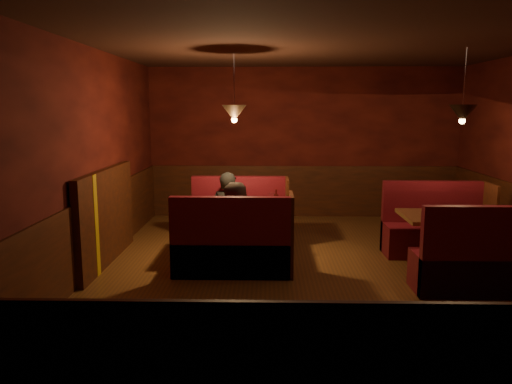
{
  "coord_description": "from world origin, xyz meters",
  "views": [
    {
      "loc": [
        -0.72,
        -6.25,
        2.11
      ],
      "look_at": [
        -0.87,
        0.68,
        0.95
      ],
      "focal_mm": 35.0,
      "sensor_mm": 36.0,
      "label": 1
    }
  ],
  "objects_px": {
    "main_bench_far": "(240,222)",
    "second_bench_far": "(435,231)",
    "main_bench_near": "(234,250)",
    "diner_a": "(228,198)",
    "second_bench_near": "(482,266)",
    "main_table": "(236,218)",
    "second_table": "(455,230)",
    "diner_b": "(238,214)"
  },
  "relations": [
    {
      "from": "main_table",
      "to": "main_bench_near",
      "type": "bearing_deg",
      "value": -88.94
    },
    {
      "from": "main_bench_far",
      "to": "second_table",
      "type": "height_order",
      "value": "main_bench_far"
    },
    {
      "from": "main_table",
      "to": "main_bench_near",
      "type": "xyz_separation_m",
      "value": [
        0.01,
        -0.79,
        -0.24
      ]
    },
    {
      "from": "second_bench_near",
      "to": "main_bench_near",
      "type": "bearing_deg",
      "value": 168.31
    },
    {
      "from": "main_table",
      "to": "diner_a",
      "type": "relative_size",
      "value": 0.93
    },
    {
      "from": "main_table",
      "to": "diner_b",
      "type": "distance_m",
      "value": 0.65
    },
    {
      "from": "diner_a",
      "to": "second_table",
      "type": "bearing_deg",
      "value": 169.95
    },
    {
      "from": "second_table",
      "to": "main_bench_far",
      "type": "bearing_deg",
      "value": 154.27
    },
    {
      "from": "main_bench_far",
      "to": "main_bench_near",
      "type": "height_order",
      "value": "same"
    },
    {
      "from": "second_bench_near",
      "to": "main_bench_far",
      "type": "bearing_deg",
      "value": 142.96
    },
    {
      "from": "main_bench_far",
      "to": "diner_b",
      "type": "xyz_separation_m",
      "value": [
        0.05,
        -1.41,
        0.43
      ]
    },
    {
      "from": "main_table",
      "to": "second_table",
      "type": "xyz_separation_m",
      "value": [
        2.88,
        -0.59,
        -0.01
      ]
    },
    {
      "from": "second_bench_near",
      "to": "diner_b",
      "type": "distance_m",
      "value": 2.97
    },
    {
      "from": "main_bench_far",
      "to": "main_bench_near",
      "type": "relative_size",
      "value": 1.0
    },
    {
      "from": "main_bench_far",
      "to": "second_bench_far",
      "type": "xyz_separation_m",
      "value": [
        2.89,
        -0.58,
        0.01
      ]
    },
    {
      "from": "diner_a",
      "to": "main_bench_far",
      "type": "bearing_deg",
      "value": -129.31
    },
    {
      "from": "diner_a",
      "to": "diner_b",
      "type": "distance_m",
      "value": 1.29
    },
    {
      "from": "main_table",
      "to": "main_bench_near",
      "type": "height_order",
      "value": "main_bench_near"
    },
    {
      "from": "main_table",
      "to": "second_bench_far",
      "type": "height_order",
      "value": "second_bench_far"
    },
    {
      "from": "main_bench_far",
      "to": "second_bench_near",
      "type": "xyz_separation_m",
      "value": [
        2.89,
        -2.18,
        0.01
      ]
    },
    {
      "from": "diner_a",
      "to": "second_bench_far",
      "type": "bearing_deg",
      "value": -175.95
    },
    {
      "from": "main_bench_near",
      "to": "second_bench_far",
      "type": "relative_size",
      "value": 1.03
    },
    {
      "from": "main_bench_far",
      "to": "second_bench_far",
      "type": "distance_m",
      "value": 2.95
    },
    {
      "from": "main_table",
      "to": "second_bench_near",
      "type": "height_order",
      "value": "second_bench_near"
    },
    {
      "from": "diner_a",
      "to": "diner_b",
      "type": "xyz_separation_m",
      "value": [
        0.24,
        -1.27,
        0.01
      ]
    },
    {
      "from": "main_bench_near",
      "to": "diner_a",
      "type": "height_order",
      "value": "diner_a"
    },
    {
      "from": "second_bench_far",
      "to": "diner_a",
      "type": "xyz_separation_m",
      "value": [
        -3.07,
        0.43,
        0.42
      ]
    },
    {
      "from": "diner_b",
      "to": "main_bench_near",
      "type": "bearing_deg",
      "value": -105.64
    },
    {
      "from": "second_table",
      "to": "main_bench_near",
      "type": "bearing_deg",
      "value": -175.91
    },
    {
      "from": "main_table",
      "to": "second_table",
      "type": "height_order",
      "value": "main_table"
    },
    {
      "from": "main_bench_near",
      "to": "diner_a",
      "type": "distance_m",
      "value": 1.51
    },
    {
      "from": "main_bench_near",
      "to": "diner_b",
      "type": "height_order",
      "value": "diner_b"
    },
    {
      "from": "main_bench_far",
      "to": "second_bench_far",
      "type": "bearing_deg",
      "value": -11.26
    },
    {
      "from": "second_bench_far",
      "to": "diner_b",
      "type": "bearing_deg",
      "value": -163.53
    },
    {
      "from": "second_table",
      "to": "diner_b",
      "type": "relative_size",
      "value": 0.88
    },
    {
      "from": "main_table",
      "to": "main_bench_far",
      "type": "distance_m",
      "value": 0.83
    },
    {
      "from": "second_bench_far",
      "to": "second_bench_near",
      "type": "height_order",
      "value": "same"
    },
    {
      "from": "main_bench_far",
      "to": "second_bench_far",
      "type": "height_order",
      "value": "second_bench_far"
    },
    {
      "from": "main_table",
      "to": "second_bench_far",
      "type": "relative_size",
      "value": 0.94
    },
    {
      "from": "second_table",
      "to": "second_bench_far",
      "type": "distance_m",
      "value": 0.83
    },
    {
      "from": "main_bench_near",
      "to": "diner_a",
      "type": "xyz_separation_m",
      "value": [
        -0.18,
        1.44,
        0.42
      ]
    },
    {
      "from": "main_bench_near",
      "to": "second_bench_near",
      "type": "bearing_deg",
      "value": -11.69
    }
  ]
}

